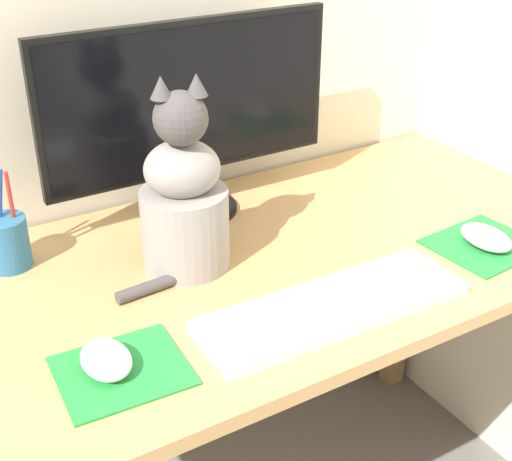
{
  "coord_description": "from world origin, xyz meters",
  "views": [
    {
      "loc": [
        -0.51,
        -0.92,
        1.39
      ],
      "look_at": [
        -0.0,
        -0.07,
        0.85
      ],
      "focal_mm": 50.0,
      "sensor_mm": 36.0,
      "label": 1
    }
  ],
  "objects_px": {
    "keyboard": "(333,305)",
    "computer_mouse_right": "(486,237)",
    "cat": "(184,199)",
    "computer_mouse_left": "(106,359)",
    "monitor": "(190,110)",
    "pen_cup": "(7,242)"
  },
  "relations": [
    {
      "from": "keyboard",
      "to": "computer_mouse_right",
      "type": "distance_m",
      "value": 0.36
    },
    {
      "from": "pen_cup",
      "to": "computer_mouse_left",
      "type": "bearing_deg",
      "value": -82.84
    },
    {
      "from": "computer_mouse_right",
      "to": "cat",
      "type": "xyz_separation_m",
      "value": [
        -0.49,
        0.22,
        0.1
      ]
    },
    {
      "from": "monitor",
      "to": "cat",
      "type": "height_order",
      "value": "monitor"
    },
    {
      "from": "cat",
      "to": "pen_cup",
      "type": "height_order",
      "value": "cat"
    },
    {
      "from": "monitor",
      "to": "cat",
      "type": "xyz_separation_m",
      "value": [
        -0.1,
        -0.18,
        -0.08
      ]
    },
    {
      "from": "keyboard",
      "to": "cat",
      "type": "distance_m",
      "value": 0.3
    },
    {
      "from": "monitor",
      "to": "computer_mouse_left",
      "type": "bearing_deg",
      "value": -130.47
    },
    {
      "from": "computer_mouse_left",
      "to": "computer_mouse_right",
      "type": "relative_size",
      "value": 0.91
    },
    {
      "from": "monitor",
      "to": "pen_cup",
      "type": "relative_size",
      "value": 3.27
    },
    {
      "from": "computer_mouse_left",
      "to": "computer_mouse_right",
      "type": "bearing_deg",
      "value": -1.79
    },
    {
      "from": "cat",
      "to": "computer_mouse_left",
      "type": "bearing_deg",
      "value": -121.98
    },
    {
      "from": "keyboard",
      "to": "computer_mouse_left",
      "type": "xyz_separation_m",
      "value": [
        -0.35,
        0.04,
        0.01
      ]
    },
    {
      "from": "computer_mouse_left",
      "to": "pen_cup",
      "type": "xyz_separation_m",
      "value": [
        -0.04,
        0.35,
        0.03
      ]
    },
    {
      "from": "computer_mouse_right",
      "to": "cat",
      "type": "height_order",
      "value": "cat"
    },
    {
      "from": "cat",
      "to": "pen_cup",
      "type": "relative_size",
      "value": 1.92
    },
    {
      "from": "computer_mouse_left",
      "to": "pen_cup",
      "type": "height_order",
      "value": "pen_cup"
    },
    {
      "from": "computer_mouse_left",
      "to": "cat",
      "type": "xyz_separation_m",
      "value": [
        0.22,
        0.2,
        0.11
      ]
    },
    {
      "from": "computer_mouse_left",
      "to": "pen_cup",
      "type": "bearing_deg",
      "value": 97.16
    },
    {
      "from": "monitor",
      "to": "pen_cup",
      "type": "bearing_deg",
      "value": -175.78
    },
    {
      "from": "monitor",
      "to": "computer_mouse_left",
      "type": "relative_size",
      "value": 5.98
    },
    {
      "from": "monitor",
      "to": "computer_mouse_left",
      "type": "xyz_separation_m",
      "value": [
        -0.32,
        -0.38,
        -0.19
      ]
    }
  ]
}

